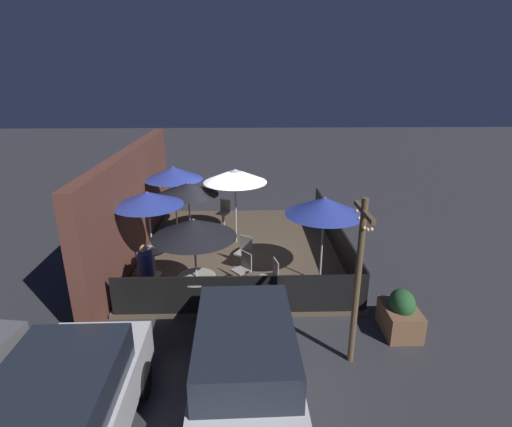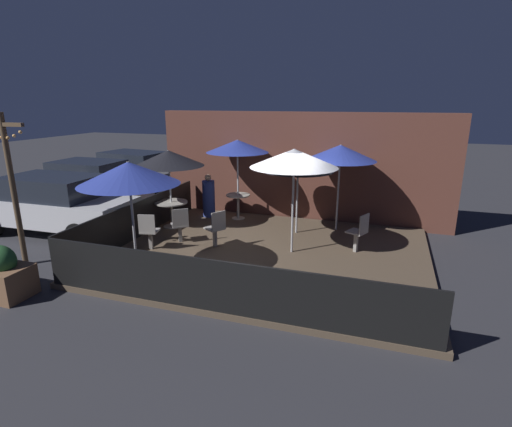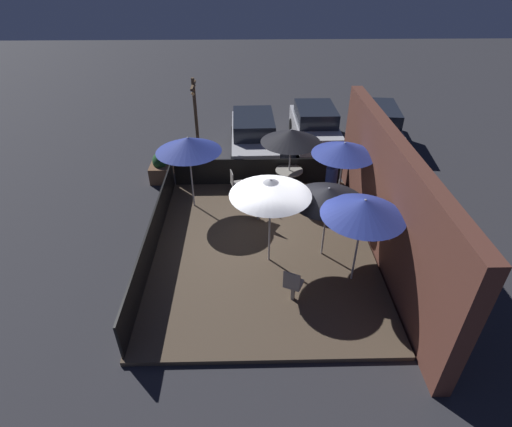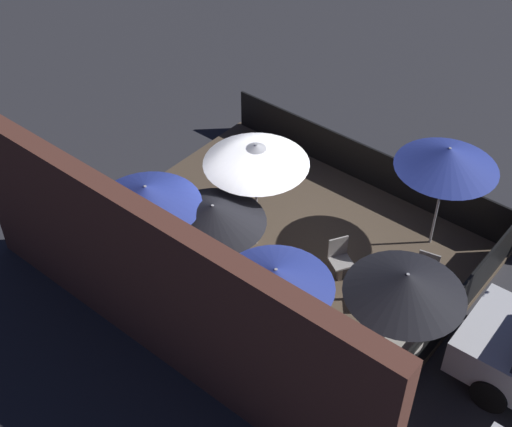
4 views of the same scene
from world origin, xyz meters
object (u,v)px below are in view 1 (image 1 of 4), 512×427
(patio_umbrella_5, at_px, (188,189))
(parked_car_1, at_px, (60,418))
(patio_umbrella_2, at_px, (324,206))
(light_post, at_px, (358,275))
(parked_car_0, at_px, (245,365))
(patio_chair_3, at_px, (244,251))
(planter_box, at_px, (400,314))
(patio_chair_0, at_px, (243,268))
(patio_umbrella_4, at_px, (173,173))
(patron_0, at_px, (146,272))
(dining_table_1, at_px, (197,282))
(patio_umbrella_1, at_px, (194,228))
(patio_umbrella_3, at_px, (235,176))
(patio_umbrella_0, at_px, (148,199))
(patio_chair_2, at_px, (271,276))
(dining_table_0, at_px, (153,255))
(patio_chair_1, at_px, (224,212))

(patio_umbrella_5, bearing_deg, parked_car_1, 173.62)
(patio_umbrella_2, height_order, patio_umbrella_5, patio_umbrella_2)
(light_post, relative_size, parked_car_0, 0.74)
(patio_chair_3, relative_size, planter_box, 0.90)
(patio_chair_0, distance_m, planter_box, 3.94)
(patio_umbrella_4, distance_m, parked_car_0, 8.02)
(patio_chair_0, height_order, patron_0, patron_0)
(dining_table_1, xyz_separation_m, patio_chair_0, (0.87, -1.10, -0.09))
(patio_umbrella_1, height_order, patio_chair_0, patio_umbrella_1)
(patio_umbrella_3, bearing_deg, patio_umbrella_0, 134.90)
(patio_umbrella_5, relative_size, patio_chair_3, 2.24)
(dining_table_1, xyz_separation_m, patio_chair_2, (0.42, -1.81, -0.08))
(patio_umbrella_5, distance_m, planter_box, 7.04)
(patio_chair_2, bearing_deg, patio_chair_0, -45.57)
(patio_umbrella_4, bearing_deg, patio_chair_0, -147.61)
(parked_car_0, bearing_deg, dining_table_1, 19.57)
(patio_chair_2, xyz_separation_m, light_post, (-2.37, -1.43, 1.29))
(patio_umbrella_5, distance_m, dining_table_1, 3.78)
(patio_umbrella_2, height_order, patio_chair_3, patio_umbrella_2)
(patio_chair_2, bearing_deg, patron_0, -15.39)
(patron_0, distance_m, parked_car_0, 4.36)
(dining_table_0, xyz_separation_m, dining_table_1, (-1.51, -1.36, 0.00))
(patio_umbrella_0, height_order, patio_chair_1, patio_umbrella_0)
(dining_table_0, xyz_separation_m, parked_car_1, (-5.55, 0.08, 0.14))
(patio_umbrella_0, distance_m, patio_chair_1, 4.43)
(patio_umbrella_1, relative_size, dining_table_1, 2.37)
(patio_umbrella_4, xyz_separation_m, dining_table_1, (-4.50, -1.20, -1.56))
(dining_table_1, xyz_separation_m, planter_box, (-1.05, -4.54, -0.27))
(patio_umbrella_2, xyz_separation_m, patio_chair_3, (0.90, 2.03, -1.63))
(patio_umbrella_0, xyz_separation_m, patron_0, (-0.96, -0.03, -1.61))
(patio_chair_2, relative_size, patio_chair_3, 0.99)
(dining_table_0, height_order, parked_car_1, parked_car_1)
(patio_umbrella_1, xyz_separation_m, parked_car_0, (-3.04, -1.16, -1.24))
(dining_table_0, bearing_deg, patio_chair_0, -104.44)
(patio_umbrella_0, height_order, patio_umbrella_4, patio_umbrella_0)
(patio_chair_0, xyz_separation_m, patio_chair_1, (4.35, 0.71, 0.04))
(patio_chair_0, height_order, planter_box, patio_chair_0)
(patio_umbrella_5, xyz_separation_m, patio_chair_3, (-1.62, -1.72, -1.38))
(patio_umbrella_1, bearing_deg, patio_chair_1, -4.22)
(planter_box, relative_size, light_post, 0.30)
(patio_chair_3, relative_size, light_post, 0.27)
(patio_umbrella_1, bearing_deg, patio_chair_2, -76.83)
(patio_umbrella_5, relative_size, patio_chair_2, 2.26)
(patio_umbrella_1, xyz_separation_m, planter_box, (-1.05, -4.54, -1.65))
(dining_table_0, bearing_deg, patio_umbrella_3, -45.10)
(patio_umbrella_0, bearing_deg, patio_umbrella_4, -3.07)
(dining_table_0, relative_size, patio_chair_2, 0.82)
(patio_chair_1, xyz_separation_m, parked_car_1, (-9.26, 1.83, 0.19))
(patio_umbrella_1, relative_size, patio_umbrella_5, 1.05)
(patio_chair_1, xyz_separation_m, patio_chair_2, (-4.80, -1.42, -0.03))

